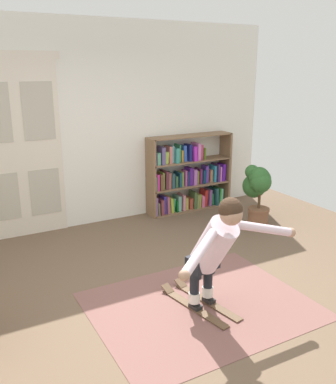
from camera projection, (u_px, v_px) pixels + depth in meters
name	position (u px, v px, depth m)	size (l,w,h in m)	color
ground_plane	(176.00, 303.00, 4.20)	(7.20, 7.20, 0.00)	brown
back_wall	(86.00, 126.00, 5.97)	(6.00, 0.10, 2.90)	white
double_door	(20.00, 148.00, 5.56)	(1.22, 0.05, 2.45)	silver
rug	(201.00, 305.00, 4.14)	(2.09, 1.65, 0.01)	brown
bookshelf	(186.00, 178.00, 6.77)	(1.43, 0.30, 1.22)	#7F6045
potted_plant	(258.00, 187.00, 6.08)	(0.44, 0.56, 0.92)	brown
skis_pair	(198.00, 302.00, 4.16)	(0.43, 0.93, 0.07)	brown
person_skier	(216.00, 245.00, 3.81)	(1.42, 0.80, 1.12)	white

